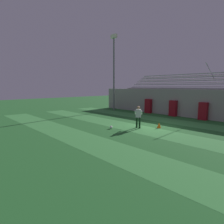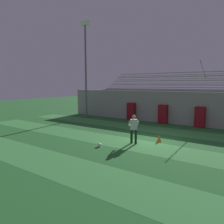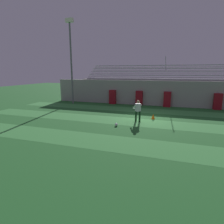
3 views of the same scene
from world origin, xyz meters
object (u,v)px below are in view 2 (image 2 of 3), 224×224
padding_pillar_gate_left (163,114)px  padding_pillar_gate_right (200,117)px  padding_pillar_far_left (131,112)px  goalkeeper (134,127)px  soccer_ball (99,145)px  traffic_cone (159,138)px  floodlight_pole (86,59)px

padding_pillar_gate_left → padding_pillar_gate_right: 3.07m
padding_pillar_gate_right → padding_pillar_far_left: same height
padding_pillar_gate_right → goalkeeper: bearing=-104.8°
soccer_ball → goalkeeper: bearing=54.2°
padding_pillar_far_left → traffic_cone: padding_pillar_far_left is taller
padding_pillar_gate_left → traffic_cone: (2.23, -5.97, -0.61)m
padding_pillar_far_left → soccer_ball: size_ratio=7.48×
padding_pillar_far_left → soccer_ball: (3.16, -8.82, -0.71)m
padding_pillar_gate_right → goalkeeper: 7.40m
floodlight_pole → soccer_ball: floodlight_pole is taller
soccer_ball → padding_pillar_gate_right: bearing=70.7°
goalkeeper → traffic_cone: 1.75m
padding_pillar_gate_left → padding_pillar_gate_right: same height
padding_pillar_far_left → soccer_ball: padding_pillar_far_left is taller
padding_pillar_gate_right → floodlight_pole: bearing=-174.0°
floodlight_pole → goalkeeper: bearing=-33.5°
floodlight_pole → traffic_cone: bearing=-25.5°
traffic_cone → soccer_ball: bearing=-128.3°
goalkeeper → soccer_ball: (-1.20, -1.67, -0.84)m
padding_pillar_gate_right → traffic_cone: (-0.84, -5.97, -0.61)m
padding_pillar_gate_right → floodlight_pole: 12.12m
padding_pillar_gate_left → padding_pillar_far_left: size_ratio=1.00×
floodlight_pole → traffic_cone: size_ratio=22.84×
soccer_ball → traffic_cone: 3.64m
goalkeeper → soccer_ball: size_ratio=7.59×
soccer_ball → traffic_cone: size_ratio=0.52×
padding_pillar_far_left → traffic_cone: 8.08m
padding_pillar_gate_left → traffic_cone: bearing=-69.5°
goalkeeper → traffic_cone: size_ratio=3.98×
padding_pillar_gate_right → traffic_cone: 6.06m
floodlight_pole → goalkeeper: (9.04, -5.99, -4.97)m
padding_pillar_far_left → padding_pillar_gate_left: bearing=0.0°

